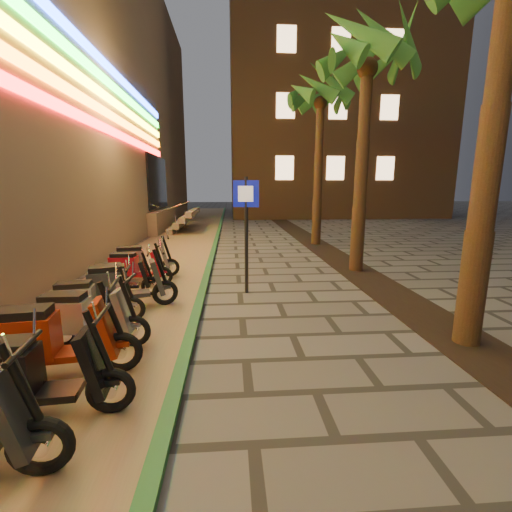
{
  "coord_description": "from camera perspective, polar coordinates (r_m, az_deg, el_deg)",
  "views": [
    {
      "loc": [
        -0.2,
        -2.93,
        2.48
      ],
      "look_at": [
        0.28,
        3.48,
        1.2
      ],
      "focal_mm": 24.0,
      "sensor_mm": 36.0,
      "label": 1
    }
  ],
  "objects": [
    {
      "name": "palm_c",
      "position": [
        11.11,
        18.09,
        27.74
      ],
      "size": [
        2.97,
        3.02,
        6.91
      ],
      "color": "#472D19",
      "rests_on": "ground"
    },
    {
      "name": "planting_strip",
      "position": [
        9.13,
        20.61,
        -5.17
      ],
      "size": [
        1.2,
        40.0,
        0.02
      ],
      "primitive_type": "cube",
      "color": "black",
      "rests_on": "ground"
    },
    {
      "name": "scooter_5",
      "position": [
        4.54,
        -33.85,
        -16.23
      ],
      "size": [
        1.74,
        0.63,
        1.22
      ],
      "rotation": [
        0.0,
        0.0,
        0.09
      ],
      "color": "black",
      "rests_on": "ground"
    },
    {
      "name": "scooter_7",
      "position": [
        6.03,
        -27.02,
        -9.12
      ],
      "size": [
        1.64,
        0.58,
        1.16
      ],
      "rotation": [
        0.0,
        0.0,
        -0.01
      ],
      "color": "black",
      "rests_on": "ground"
    },
    {
      "name": "scooter_8",
      "position": [
        6.96,
        -26.06,
        -6.69
      ],
      "size": [
        1.54,
        0.66,
        1.08
      ],
      "rotation": [
        0.0,
        0.0,
        0.17
      ],
      "color": "black",
      "rests_on": "ground"
    },
    {
      "name": "apartment_block",
      "position": [
        37.48,
        11.35,
        26.57
      ],
      "size": [
        18.0,
        16.06,
        25.0
      ],
      "color": "brown",
      "rests_on": "ground"
    },
    {
      "name": "scooter_6",
      "position": [
        5.28,
        -31.38,
        -11.72
      ],
      "size": [
        1.85,
        0.73,
        1.3
      ],
      "rotation": [
        0.0,
        0.0,
        0.13
      ],
      "color": "black",
      "rests_on": "ground"
    },
    {
      "name": "scooter_10",
      "position": [
        8.45,
        -21.88,
        -3.45
      ],
      "size": [
        1.48,
        0.58,
        1.04
      ],
      "rotation": [
        0.0,
        0.0,
        0.13
      ],
      "color": "black",
      "rests_on": "ground"
    },
    {
      "name": "scooter_12",
      "position": [
        9.98,
        -18.76,
        -0.69
      ],
      "size": [
        1.69,
        0.76,
        1.19
      ],
      "rotation": [
        0.0,
        0.0,
        0.2
      ],
      "color": "black",
      "rests_on": "ground"
    },
    {
      "name": "ground",
      "position": [
        3.84,
        -0.36,
        -28.93
      ],
      "size": [
        120.0,
        120.0,
        0.0
      ],
      "primitive_type": "plane",
      "color": "#474442",
      "rests_on": "ground"
    },
    {
      "name": "palm_d",
      "position": [
        15.79,
        10.71,
        23.76
      ],
      "size": [
        2.97,
        3.02,
        7.16
      ],
      "color": "#472D19",
      "rests_on": "ground"
    },
    {
      "name": "scooter_11",
      "position": [
        9.34,
        -19.74,
        -1.75
      ],
      "size": [
        1.57,
        0.55,
        1.11
      ],
      "rotation": [
        0.0,
        0.0,
        -0.05
      ],
      "color": "black",
      "rests_on": "ground"
    },
    {
      "name": "green_curb",
      "position": [
        13.17,
        -7.22,
        0.55
      ],
      "size": [
        0.18,
        60.0,
        0.1
      ],
      "primitive_type": "cube",
      "color": "#24612F",
      "rests_on": "ground"
    },
    {
      "name": "scooter_9",
      "position": [
        7.52,
        -21.36,
        -4.48
      ],
      "size": [
        1.75,
        0.92,
        1.24
      ],
      "rotation": [
        0.0,
        0.0,
        0.3
      ],
      "color": "black",
      "rests_on": "ground"
    },
    {
      "name": "pedestrian_sign",
      "position": [
        7.95,
        -1.65,
        6.14
      ],
      "size": [
        0.58,
        0.21,
        2.73
      ],
      "rotation": [
        0.0,
        0.0,
        -0.3
      ],
      "color": "black",
      "rests_on": "ground"
    },
    {
      "name": "parking_strip",
      "position": [
        13.38,
        -14.5,
        0.25
      ],
      "size": [
        3.4,
        60.0,
        0.01
      ],
      "primitive_type": "cube",
      "color": "#8C7251",
      "rests_on": "ground"
    }
  ]
}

